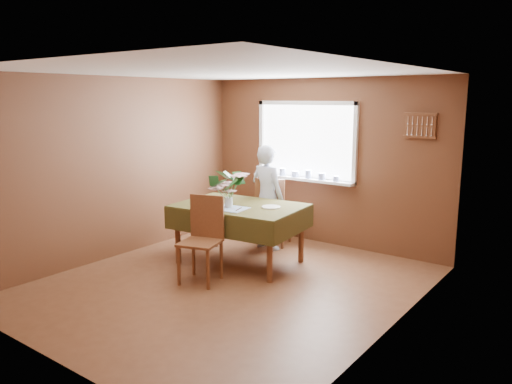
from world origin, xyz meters
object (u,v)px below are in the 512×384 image
Objects in this scene: dining_table at (239,212)px; seated_woman at (267,197)px; chair_far at (272,209)px; chair_near at (203,235)px; flower_bouquet at (229,185)px.

seated_woman is at bearing 90.00° from dining_table.
chair_far is 1.00× the size of chair_near.
dining_table is 0.93m from chair_far.
chair_far is (-0.10, 0.91, -0.14)m from dining_table.
flower_bouquet reaches higher than dining_table.
seated_woman is 1.02m from flower_bouquet.
flower_bouquet is at bearing 79.31° from chair_near.
dining_table is at bearing 101.60° from seated_woman.
seated_woman is 2.93× the size of flower_bouquet.
chair_near is at bearing -92.88° from dining_table.
dining_table is 0.78m from chair_near.
dining_table is at bearing 80.12° from chair_far.
chair_near is at bearing 78.86° from chair_far.
chair_far is at bearing 94.37° from flower_bouquet.
chair_near is 1.54m from seated_woman.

